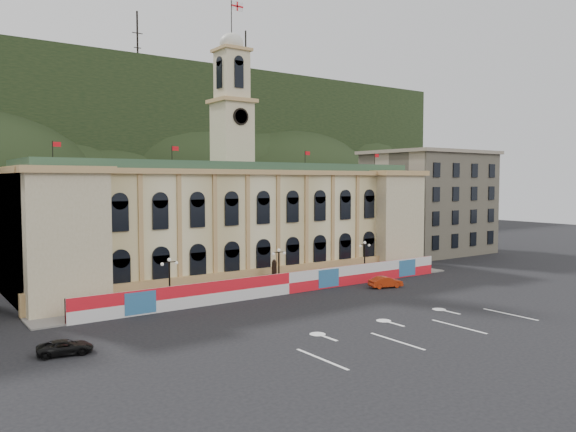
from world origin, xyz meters
TOP-DOWN VIEW (x-y plane):
  - ground at (0.00, 0.00)m, footprint 260.00×260.00m
  - lane_markings at (0.00, -5.00)m, footprint 26.00×10.00m
  - hill_ridge at (0.03, 121.99)m, footprint 230.00×80.00m
  - city_hall at (0.00, 27.63)m, footprint 56.20×17.60m
  - side_building_right at (43.00, 30.93)m, footprint 21.00×17.00m
  - hoarding_fence at (0.06, 15.07)m, footprint 50.00×0.44m
  - pavement at (0.00, 17.75)m, footprint 56.00×5.50m
  - statue at (0.00, 18.00)m, footprint 1.40×1.40m
  - lamp_left at (-14.00, 17.00)m, footprint 1.96×0.44m
  - lamp_center at (0.00, 17.00)m, footprint 1.96×0.44m
  - lamp_right at (14.00, 17.00)m, footprint 1.96×0.44m
  - red_sedan at (12.01, 11.09)m, footprint 3.60×4.97m
  - black_suv at (-27.25, 6.20)m, footprint 3.33×4.76m

SIDE VIEW (x-z plane):
  - ground at x=0.00m, z-range 0.00..0.00m
  - lane_markings at x=0.00m, z-range -0.01..0.01m
  - pavement at x=0.00m, z-range 0.00..0.16m
  - black_suv at x=-27.25m, z-range 0.00..1.14m
  - red_sedan at x=12.01m, z-range 0.00..1.40m
  - statue at x=0.00m, z-range -0.67..3.05m
  - hoarding_fence at x=0.06m, z-range 0.00..2.50m
  - lamp_left at x=-14.00m, z-range 0.50..5.65m
  - lamp_center at x=0.00m, z-range 0.50..5.65m
  - lamp_right at x=14.00m, z-range 0.50..5.65m
  - city_hall at x=0.00m, z-range -10.70..26.40m
  - side_building_right at x=43.00m, z-range 0.03..18.63m
  - hill_ridge at x=0.03m, z-range -12.52..51.48m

